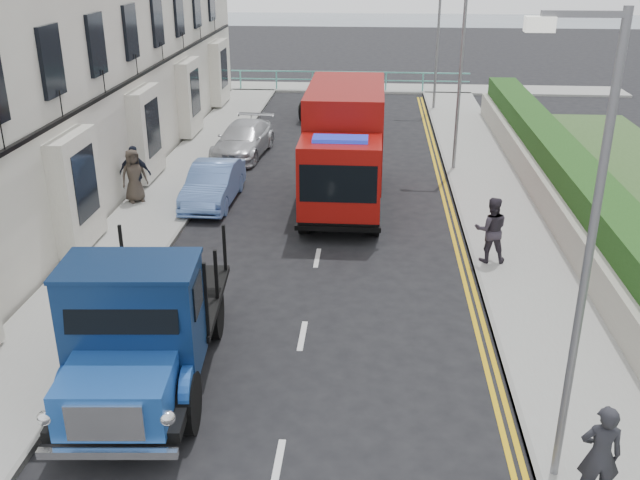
{
  "coord_description": "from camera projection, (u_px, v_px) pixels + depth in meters",
  "views": [
    {
      "loc": [
        1.35,
        -10.98,
        7.71
      ],
      "look_at": [
        0.23,
        3.91,
        1.4
      ],
      "focal_mm": 40.0,
      "sensor_mm": 36.0,
      "label": 1
    }
  ],
  "objects": [
    {
      "name": "parked_car_mid",
      "position": [
        213.0,
        184.0,
        22.37
      ],
      "size": [
        1.43,
        3.86,
        1.26
      ],
      "primitive_type": "imported",
      "rotation": [
        0.0,
        0.0,
        -0.02
      ],
      "color": "#638BD5",
      "rests_on": "ground"
    },
    {
      "name": "pedestrian_west_near",
      "position": [
        135.0,
        173.0,
        22.21
      ],
      "size": [
        1.05,
        0.5,
        1.74
      ],
      "primitive_type": "imported",
      "rotation": [
        0.0,
        0.0,
        3.06
      ],
      "color": "black",
      "rests_on": "pavement_west"
    },
    {
      "name": "seafront_car_left",
      "position": [
        332.0,
        99.0,
        33.93
      ],
      "size": [
        2.99,
        5.3,
        1.4
      ],
      "primitive_type": "imported",
      "rotation": [
        0.0,
        0.0,
        3.0
      ],
      "color": "black",
      "rests_on": "ground"
    },
    {
      "name": "garden_east",
      "position": [
        574.0,
        195.0,
        20.6
      ],
      "size": [
        1.45,
        28.0,
        1.75
      ],
      "color": "#B2AD9E",
      "rests_on": "ground"
    },
    {
      "name": "lamp_far",
      "position": [
        436.0,
        25.0,
        33.38
      ],
      "size": [
        1.23,
        0.18,
        7.0
      ],
      "color": "slate",
      "rests_on": "ground"
    },
    {
      "name": "pedestrian_west_far",
      "position": [
        134.0,
        176.0,
        22.09
      ],
      "size": [
        0.97,
        0.92,
        1.67
      ],
      "primitive_type": "imported",
      "rotation": [
        0.0,
        0.0,
        0.65
      ],
      "color": "#3C332B",
      "rests_on": "pavement_west"
    },
    {
      "name": "sea_plane",
      "position": [
        361.0,
        27.0,
        68.3
      ],
      "size": [
        120.0,
        120.0,
        0.0
      ],
      "primitive_type": "plane",
      "color": "#4C5B67",
      "rests_on": "ground"
    },
    {
      "name": "bedford_lorry",
      "position": [
        139.0,
        337.0,
        12.54
      ],
      "size": [
        2.67,
        5.88,
        2.71
      ],
      "rotation": [
        0.0,
        0.0,
        0.07
      ],
      "color": "black",
      "rests_on": "ground"
    },
    {
      "name": "lamp_near",
      "position": [
        582.0,
        241.0,
        9.5
      ],
      "size": [
        1.23,
        0.18,
        7.0
      ],
      "color": "slate",
      "rests_on": "ground"
    },
    {
      "name": "pedestrian_east_far",
      "position": [
        491.0,
        230.0,
        17.92
      ],
      "size": [
        0.84,
        0.65,
        1.71
      ],
      "primitive_type": "imported",
      "rotation": [
        0.0,
        0.0,
        3.13
      ],
      "color": "#312B34",
      "rests_on": "pavement_east"
    },
    {
      "name": "ground",
      "position": [
        292.0,
        391.0,
        13.18
      ],
      "size": [
        120.0,
        120.0,
        0.0
      ],
      "primitive_type": "plane",
      "color": "black",
      "rests_on": "ground"
    },
    {
      "name": "lamp_mid",
      "position": [
        458.0,
        58.0,
        24.2
      ],
      "size": [
        1.23,
        0.18,
        7.0
      ],
      "color": "slate",
      "rests_on": "ground"
    },
    {
      "name": "pavement_east",
      "position": [
        504.0,
        220.0,
        21.06
      ],
      "size": [
        2.6,
        38.0,
        0.12
      ],
      "primitive_type": "cube",
      "color": "gray",
      "rests_on": "ground"
    },
    {
      "name": "seafront_railing",
      "position": [
        349.0,
        81.0,
        38.86
      ],
      "size": [
        13.0,
        0.08,
        1.11
      ],
      "color": "#59B2A5",
      "rests_on": "ground"
    },
    {
      "name": "pavement_west",
      "position": [
        156.0,
        211.0,
        21.78
      ],
      "size": [
        2.4,
        38.0,
        0.12
      ],
      "primitive_type": "cube",
      "color": "gray",
      "rests_on": "ground"
    },
    {
      "name": "parked_car_front",
      "position": [
        166.0,
        327.0,
        14.02
      ],
      "size": [
        1.61,
        3.94,
        1.34
      ],
      "primitive_type": "imported",
      "rotation": [
        0.0,
        0.0,
        0.01
      ],
      "color": "black",
      "rests_on": "ground"
    },
    {
      "name": "red_lorry",
      "position": [
        345.0,
        144.0,
        22.0
      ],
      "size": [
        2.35,
        6.79,
        3.55
      ],
      "rotation": [
        0.0,
        0.0,
        -0.0
      ],
      "color": "black",
      "rests_on": "ground"
    },
    {
      "name": "seafront_car_right",
      "position": [
        354.0,
        113.0,
        31.24
      ],
      "size": [
        2.17,
        4.34,
        1.42
      ],
      "primitive_type": "imported",
      "rotation": [
        0.0,
        0.0,
        0.12
      ],
      "color": "silver",
      "rests_on": "ground"
    },
    {
      "name": "parked_car_rear",
      "position": [
        243.0,
        140.0,
        27.37
      ],
      "size": [
        2.16,
        4.43,
        1.24
      ],
      "primitive_type": "imported",
      "rotation": [
        0.0,
        0.0,
        -0.1
      ],
      "color": "silver",
      "rests_on": "ground"
    },
    {
      "name": "promenade",
      "position": [
        350.0,
        88.0,
        39.8
      ],
      "size": [
        30.0,
        2.5,
        0.12
      ],
      "primitive_type": "cube",
      "color": "gray",
      "rests_on": "ground"
    },
    {
      "name": "pedestrian_east_near",
      "position": [
        600.0,
        455.0,
        10.14
      ],
      "size": [
        0.63,
        0.44,
        1.64
      ],
      "primitive_type": "imported",
      "rotation": [
        0.0,
        0.0,
        3.06
      ],
      "color": "#222227",
      "rests_on": "pavement_east"
    }
  ]
}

